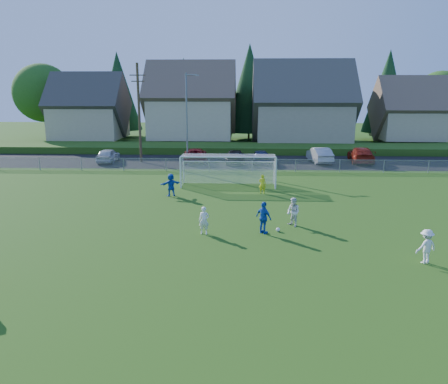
{
  "coord_description": "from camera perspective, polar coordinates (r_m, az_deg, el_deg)",
  "views": [
    {
      "loc": [
        1.11,
        -17.77,
        7.59
      ],
      "look_at": [
        0.0,
        8.0,
        1.4
      ],
      "focal_mm": 35.0,
      "sensor_mm": 36.0,
      "label": 1
    }
  ],
  "objects": [
    {
      "name": "ground",
      "position": [
        19.36,
        -1.03,
        -9.59
      ],
      "size": [
        160.0,
        160.0,
        0.0
      ],
      "primitive_type": "plane",
      "color": "#193D0C",
      "rests_on": "ground"
    },
    {
      "name": "asphalt_lot",
      "position": [
        45.92,
        1.05,
        3.98
      ],
      "size": [
        60.0,
        60.0,
        0.0
      ],
      "primitive_type": "plane",
      "color": "black",
      "rests_on": "ground"
    },
    {
      "name": "grass_embankment",
      "position": [
        53.27,
        1.25,
        5.73
      ],
      "size": [
        70.0,
        6.0,
        0.8
      ],
      "primitive_type": "cube",
      "color": "#1E420F",
      "rests_on": "ground"
    },
    {
      "name": "soccer_ball",
      "position": [
        23.85,
        7.05,
        -4.89
      ],
      "size": [
        0.22,
        0.22,
        0.22
      ],
      "primitive_type": "sphere",
      "color": "white",
      "rests_on": "ground"
    },
    {
      "name": "player_white_a",
      "position": [
        23.13,
        -2.62,
        -3.74
      ],
      "size": [
        0.55,
        0.37,
        1.48
      ],
      "primitive_type": "imported",
      "rotation": [
        0.0,
        0.0,
        -0.03
      ],
      "color": "white",
      "rests_on": "ground"
    },
    {
      "name": "player_white_b",
      "position": [
        24.67,
        9.04,
        -2.62
      ],
      "size": [
        0.96,
        1.0,
        1.63
      ],
      "primitive_type": "imported",
      "rotation": [
        0.0,
        0.0,
        -0.94
      ],
      "color": "white",
      "rests_on": "ground"
    },
    {
      "name": "player_white_c",
      "position": [
        21.3,
        24.9,
        -6.46
      ],
      "size": [
        1.15,
        0.91,
        1.56
      ],
      "primitive_type": "imported",
      "rotation": [
        0.0,
        0.0,
        3.52
      ],
      "color": "white",
      "rests_on": "ground"
    },
    {
      "name": "player_blue_a",
      "position": [
        23.26,
        5.22,
        -3.36
      ],
      "size": [
        1.02,
        1.02,
        1.74
      ],
      "primitive_type": "imported",
      "rotation": [
        0.0,
        0.0,
        2.36
      ],
      "color": "#1248B0",
      "rests_on": "ground"
    },
    {
      "name": "player_blue_b",
      "position": [
        31.41,
        -6.95,
        0.94
      ],
      "size": [
        1.55,
        1.17,
        1.63
      ],
      "primitive_type": "imported",
      "rotation": [
        0.0,
        0.0,
        3.66
      ],
      "color": "#1248B0",
      "rests_on": "ground"
    },
    {
      "name": "goalkeeper",
      "position": [
        32.06,
        5.04,
        1.05
      ],
      "size": [
        0.57,
        0.43,
        1.43
      ],
      "primitive_type": "imported",
      "rotation": [
        0.0,
        0.0,
        2.97
      ],
      "color": "yellow",
      "rests_on": "ground"
    },
    {
      "name": "car_a",
      "position": [
        47.14,
        -14.9,
        4.65
      ],
      "size": [
        1.78,
        4.24,
        1.43
      ],
      "primitive_type": "imported",
      "rotation": [
        0.0,
        0.0,
        3.16
      ],
      "color": "#B9BDC1",
      "rests_on": "ground"
    },
    {
      "name": "car_c",
      "position": [
        45.81,
        -3.74,
        4.83
      ],
      "size": [
        2.91,
        5.37,
        1.43
      ],
      "primitive_type": "imported",
      "rotation": [
        0.0,
        0.0,
        3.25
      ],
      "color": "#5D0A11",
      "rests_on": "ground"
    },
    {
      "name": "car_d",
      "position": [
        44.92,
        1.43,
        4.65
      ],
      "size": [
        2.08,
        4.8,
        1.38
      ],
      "primitive_type": "imported",
      "rotation": [
        0.0,
        0.0,
        3.18
      ],
      "color": "black",
      "rests_on": "ground"
    },
    {
      "name": "car_e",
      "position": [
        44.96,
        4.8,
        4.65
      ],
      "size": [
        1.87,
        4.26,
        1.43
      ],
      "primitive_type": "imported",
      "rotation": [
        0.0,
        0.0,
        3.19
      ],
      "color": "#142146",
      "rests_on": "ground"
    },
    {
      "name": "car_f",
      "position": [
        46.44,
        12.37,
        4.76
      ],
      "size": [
        2.19,
        4.94,
        1.58
      ],
      "primitive_type": "imported",
      "rotation": [
        0.0,
        0.0,
        3.25
      ],
      "color": "#B0B0B0",
      "rests_on": "ground"
    },
    {
      "name": "car_g",
      "position": [
        47.5,
        17.45,
        4.65
      ],
      "size": [
        2.78,
        5.68,
        1.59
      ],
      "primitive_type": "imported",
      "rotation": [
        0.0,
        0.0,
        3.04
      ],
      "color": "maroon",
      "rests_on": "ground"
    },
    {
      "name": "soccer_goal",
      "position": [
        34.36,
        0.58,
        3.5
      ],
      "size": [
        7.42,
        1.9,
        2.5
      ],
      "color": "white",
      "rests_on": "ground"
    },
    {
      "name": "chainlink_fence",
      "position": [
        40.39,
        0.85,
        3.56
      ],
      "size": [
        52.06,
        0.06,
        1.2
      ],
      "color": "gray",
      "rests_on": "ground"
    },
    {
      "name": "streetlight",
      "position": [
        44.21,
        -4.83,
        9.88
      ],
      "size": [
        1.38,
        0.18,
        9.0
      ],
      "color": "slate",
      "rests_on": "ground"
    },
    {
      "name": "utility_pole",
      "position": [
        46.08,
        -11.03,
        10.21
      ],
      "size": [
        1.6,
        0.26,
        10.0
      ],
      "color": "#473321",
      "rests_on": "ground"
    },
    {
      "name": "houses_row",
      "position": [
        60.24,
        3.38,
        13.22
      ],
      "size": [
        53.9,
        11.45,
        13.27
      ],
      "color": "tan",
      "rests_on": "ground"
    },
    {
      "name": "tree_row",
      "position": [
        66.51,
        2.47,
        12.89
      ],
      "size": [
        65.98,
        12.36,
        13.8
      ],
      "color": "#382616",
      "rests_on": "ground"
    }
  ]
}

